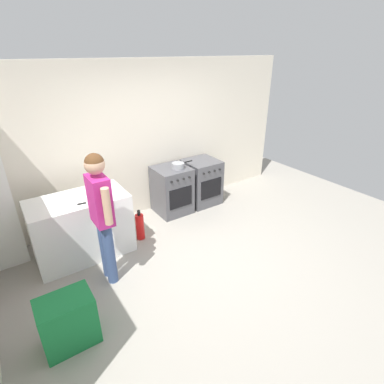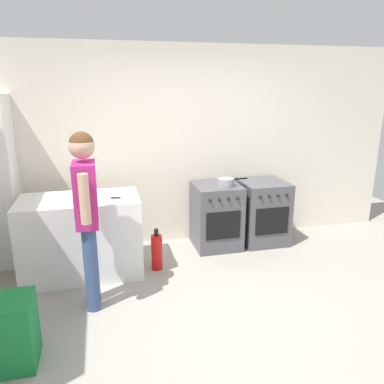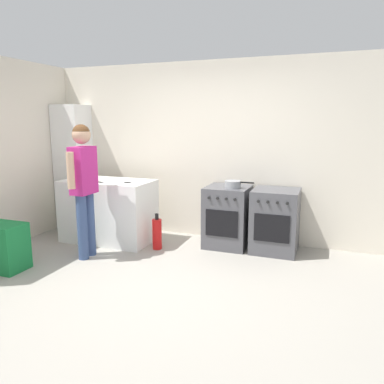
{
  "view_description": "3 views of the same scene",
  "coord_description": "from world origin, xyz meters",
  "px_view_note": "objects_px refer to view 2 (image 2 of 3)",
  "views": [
    {
      "loc": [
        -2.08,
        -2.64,
        2.72
      ],
      "look_at": [
        0.18,
        0.68,
        0.79
      ],
      "focal_mm": 28.0,
      "sensor_mm": 36.0,
      "label": 1
    },
    {
      "loc": [
        -1.06,
        -2.89,
        2.09
      ],
      "look_at": [
        -0.15,
        0.88,
        0.98
      ],
      "focal_mm": 35.0,
      "sensor_mm": 36.0,
      "label": 2
    },
    {
      "loc": [
        1.66,
        -3.37,
        1.73
      ],
      "look_at": [
        0.1,
        0.82,
        0.89
      ],
      "focal_mm": 35.0,
      "sensor_mm": 36.0,
      "label": 3
    }
  ],
  "objects_px": {
    "pot": "(226,182)",
    "recycling_crate_lower": "(2,350)",
    "person": "(86,205)",
    "fire_extinguisher": "(157,252)",
    "knife_chef": "(87,203)",
    "oven_left": "(216,216)",
    "knife_utility": "(121,198)",
    "oven_right": "(263,212)"
  },
  "relations": [
    {
      "from": "pot",
      "to": "recycling_crate_lower",
      "type": "bearing_deg",
      "value": -144.3
    },
    {
      "from": "person",
      "to": "fire_extinguisher",
      "type": "distance_m",
      "value": 1.24
    },
    {
      "from": "person",
      "to": "knife_chef",
      "type": "bearing_deg",
      "value": 91.99
    },
    {
      "from": "oven_left",
      "to": "recycling_crate_lower",
      "type": "height_order",
      "value": "oven_left"
    },
    {
      "from": "knife_chef",
      "to": "recycling_crate_lower",
      "type": "xyz_separation_m",
      "value": [
        -0.66,
        -1.19,
        -0.76
      ]
    },
    {
      "from": "knife_utility",
      "to": "knife_chef",
      "type": "height_order",
      "value": "same"
    },
    {
      "from": "knife_chef",
      "to": "oven_right",
      "type": "bearing_deg",
      "value": 14.61
    },
    {
      "from": "oven_right",
      "to": "knife_chef",
      "type": "xyz_separation_m",
      "value": [
        -2.26,
        -0.59,
        0.48
      ]
    },
    {
      "from": "oven_left",
      "to": "fire_extinguisher",
      "type": "xyz_separation_m",
      "value": [
        -0.87,
        -0.48,
        -0.21
      ]
    },
    {
      "from": "oven_right",
      "to": "knife_utility",
      "type": "bearing_deg",
      "value": -165.62
    },
    {
      "from": "knife_utility",
      "to": "fire_extinguisher",
      "type": "distance_m",
      "value": 0.78
    },
    {
      "from": "oven_left",
      "to": "person",
      "type": "relative_size",
      "value": 0.5
    },
    {
      "from": "person",
      "to": "fire_extinguisher",
      "type": "height_order",
      "value": "person"
    },
    {
      "from": "oven_left",
      "to": "person",
      "type": "distance_m",
      "value": 2.01
    },
    {
      "from": "person",
      "to": "recycling_crate_lower",
      "type": "xyz_separation_m",
      "value": [
        -0.67,
        -0.7,
        -0.89
      ]
    },
    {
      "from": "oven_right",
      "to": "pot",
      "type": "distance_m",
      "value": 0.75
    },
    {
      "from": "oven_right",
      "to": "recycling_crate_lower",
      "type": "height_order",
      "value": "oven_right"
    },
    {
      "from": "knife_chef",
      "to": "oven_left",
      "type": "bearing_deg",
      "value": 20.21
    },
    {
      "from": "oven_left",
      "to": "oven_right",
      "type": "bearing_deg",
      "value": 0.0
    },
    {
      "from": "pot",
      "to": "knife_chef",
      "type": "bearing_deg",
      "value": -163.56
    },
    {
      "from": "oven_left",
      "to": "knife_utility",
      "type": "relative_size",
      "value": 3.38
    },
    {
      "from": "oven_right",
      "to": "person",
      "type": "height_order",
      "value": "person"
    },
    {
      "from": "fire_extinguisher",
      "to": "recycling_crate_lower",
      "type": "distance_m",
      "value": 1.9
    },
    {
      "from": "knife_utility",
      "to": "knife_chef",
      "type": "bearing_deg",
      "value": -164.17
    },
    {
      "from": "oven_left",
      "to": "person",
      "type": "height_order",
      "value": "person"
    },
    {
      "from": "person",
      "to": "recycling_crate_lower",
      "type": "height_order",
      "value": "person"
    },
    {
      "from": "fire_extinguisher",
      "to": "oven_left",
      "type": "bearing_deg",
      "value": 28.78
    },
    {
      "from": "knife_utility",
      "to": "oven_left",
      "type": "bearing_deg",
      "value": 21.41
    },
    {
      "from": "knife_chef",
      "to": "recycling_crate_lower",
      "type": "bearing_deg",
      "value": -118.91
    },
    {
      "from": "oven_right",
      "to": "knife_chef",
      "type": "height_order",
      "value": "knife_chef"
    },
    {
      "from": "pot",
      "to": "person",
      "type": "distance_m",
      "value": 1.95
    },
    {
      "from": "oven_right",
      "to": "knife_chef",
      "type": "relative_size",
      "value": 2.73
    },
    {
      "from": "fire_extinguisher",
      "to": "knife_utility",
      "type": "bearing_deg",
      "value": -178.36
    },
    {
      "from": "pot",
      "to": "person",
      "type": "xyz_separation_m",
      "value": [
        -1.68,
        -0.99,
        0.13
      ]
    },
    {
      "from": "pot",
      "to": "recycling_crate_lower",
      "type": "height_order",
      "value": "pot"
    },
    {
      "from": "oven_left",
      "to": "oven_right",
      "type": "height_order",
      "value": "same"
    },
    {
      "from": "knife_utility",
      "to": "recycling_crate_lower",
      "type": "xyz_separation_m",
      "value": [
        -1.01,
        -1.29,
        -0.76
      ]
    },
    {
      "from": "oven_left",
      "to": "pot",
      "type": "xyz_separation_m",
      "value": [
        0.09,
        -0.09,
        0.47
      ]
    },
    {
      "from": "fire_extinguisher",
      "to": "knife_chef",
      "type": "bearing_deg",
      "value": -171.32
    },
    {
      "from": "oven_left",
      "to": "fire_extinguisher",
      "type": "relative_size",
      "value": 1.7
    },
    {
      "from": "recycling_crate_lower",
      "to": "knife_utility",
      "type": "bearing_deg",
      "value": 51.87
    },
    {
      "from": "oven_right",
      "to": "recycling_crate_lower",
      "type": "xyz_separation_m",
      "value": [
        -2.92,
        -1.78,
        -0.29
      ]
    }
  ]
}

